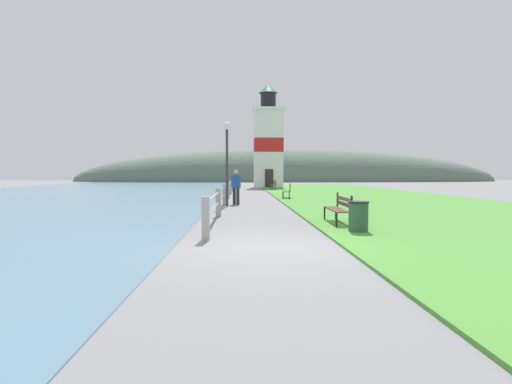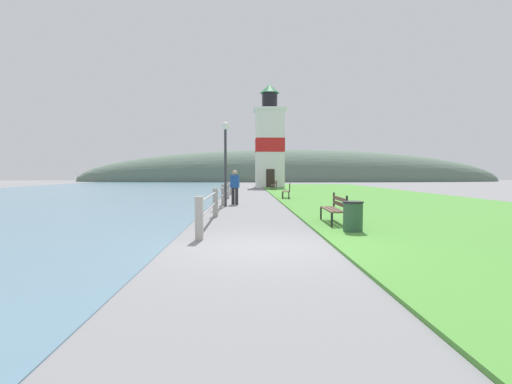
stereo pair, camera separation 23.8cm
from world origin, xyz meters
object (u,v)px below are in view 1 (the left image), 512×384
at_px(park_bench_near, 339,207).
at_px(trash_bin, 358,217).
at_px(park_bench_midway, 288,190).
at_px(park_bench_far, 273,184).
at_px(person_strolling, 236,186).
at_px(lamp_post, 227,148).
at_px(lighthouse, 268,143).

xyz_separation_m(park_bench_near, trash_bin, (0.07, -1.77, -0.12)).
height_order(park_bench_near, trash_bin, park_bench_near).
xyz_separation_m(park_bench_midway, park_bench_far, (0.08, 12.42, 0.00)).
bearing_deg(park_bench_near, trash_bin, 93.86).
height_order(park_bench_far, person_strolling, person_strolling).
distance_m(park_bench_near, park_bench_far, 24.54).
bearing_deg(park_bench_near, park_bench_midway, -87.46).
xyz_separation_m(person_strolling, lamp_post, (-0.41, -1.10, 1.81)).
height_order(park_bench_midway, trash_bin, park_bench_midway).
distance_m(park_bench_midway, lamp_post, 6.74).
xyz_separation_m(park_bench_far, lamp_post, (-3.56, -17.75, 2.20)).
bearing_deg(person_strolling, lamp_post, 175.06).
height_order(lighthouse, lamp_post, lighthouse).
height_order(park_bench_near, lighthouse, lighthouse).
bearing_deg(person_strolling, lighthouse, 7.80).
bearing_deg(park_bench_far, park_bench_near, 88.53).
xyz_separation_m(park_bench_near, lamp_post, (-3.65, 6.79, 2.20)).
xyz_separation_m(park_bench_near, lighthouse, (-0.05, 32.05, 4.32)).
distance_m(park_bench_midway, park_bench_far, 12.42).
distance_m(park_bench_near, lamp_post, 8.02).
xyz_separation_m(park_bench_midway, person_strolling, (-3.07, -4.23, 0.40)).
height_order(lighthouse, person_strolling, lighthouse).
bearing_deg(person_strolling, park_bench_far, 4.61).
relative_size(park_bench_midway, park_bench_far, 0.87).
bearing_deg(lamp_post, person_strolling, 69.73).
bearing_deg(park_bench_far, lamp_post, 76.97).
bearing_deg(trash_bin, park_bench_midway, 91.01).
relative_size(park_bench_far, person_strolling, 1.13).
relative_size(park_bench_near, park_bench_midway, 1.17).
distance_m(lighthouse, trash_bin, 34.12).
xyz_separation_m(park_bench_midway, trash_bin, (0.25, -13.90, -0.11)).
distance_m(park_bench_far, person_strolling, 16.95).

